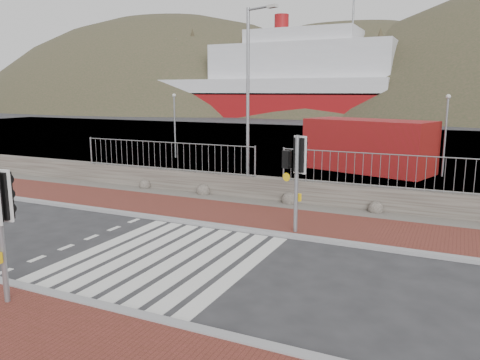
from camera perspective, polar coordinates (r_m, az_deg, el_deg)
The scene contains 15 objects.
ground at distance 12.45m, azimuth -8.89°, elevation -9.36°, with size 220.00×220.00×0.00m, color #28282B.
sidewalk_far at distance 16.18m, azimuth 0.05°, elevation -4.35°, with size 40.00×3.00×0.08m, color maroon.
kerb_near at distance 10.28m, azimuth -18.53°, elevation -13.97°, with size 40.00×0.25×0.12m, color gray.
kerb_far at distance 14.88m, azimuth -2.41°, elevation -5.67°, with size 40.00×0.25×0.12m, color gray.
zebra_crossing at distance 12.45m, azimuth -8.89°, elevation -9.33°, with size 4.62×5.60×0.01m.
gravel_strip at distance 17.96m, azimuth 2.76°, elevation -2.87°, with size 40.00×1.50×0.06m, color #59544C.
stone_wall at distance 18.59m, azimuth 3.71°, elevation -1.08°, with size 40.00×0.60×0.90m, color #4B443D.
railing at distance 18.22m, azimuth 3.59°, elevation 3.05°, with size 18.07×0.07×1.22m.
quay at distance 38.37m, azimuth 15.07°, elevation 4.01°, with size 120.00×40.00×0.50m, color #4C4C4F.
water at distance 72.98m, azimuth 20.02°, elevation 6.76°, with size 220.00×50.00×0.05m, color #3F4C54.
ferry at distance 83.63m, azimuth 3.23°, elevation 11.49°, with size 50.00×16.00×20.00m.
hills_backdrop at distance 101.30m, azimuth 24.34°, elevation -5.88°, with size 254.00×90.00×100.00m.
traffic_signal_far at distance 13.88m, azimuth 6.80°, elevation 2.10°, with size 0.74×0.43×3.00m.
streetlight at distance 19.37m, azimuth 1.23°, elevation 10.68°, with size 1.52×0.73×7.52m.
shipping_container at distance 26.22m, azimuth 15.34°, elevation 4.08°, with size 6.64×2.77×2.77m, color maroon.
Camera 1 is at (6.62, -9.65, 4.25)m, focal length 35.00 mm.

